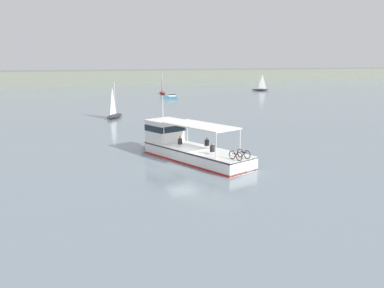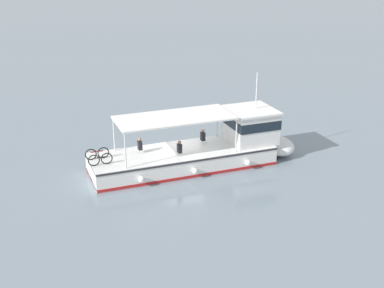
% 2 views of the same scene
% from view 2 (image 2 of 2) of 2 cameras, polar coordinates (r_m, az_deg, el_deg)
% --- Properties ---
extents(ground_plane, '(400.00, 400.00, 0.00)m').
position_cam_2_polar(ground_plane, '(31.30, -0.97, -1.64)').
color(ground_plane, gray).
extents(ferry_main, '(6.78, 13.04, 5.32)m').
position_cam_2_polar(ferry_main, '(30.22, 1.80, -0.43)').
color(ferry_main, white).
rests_on(ferry_main, ground).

